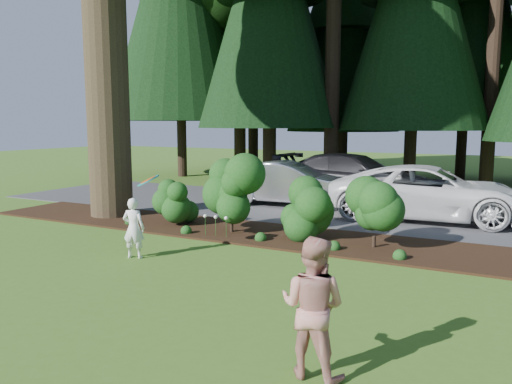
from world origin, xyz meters
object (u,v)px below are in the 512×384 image
car_silver_wagon (289,183)px  adult (313,307)px  car_white_suv (430,193)px  frisbee (148,180)px  car_dark_suv (354,177)px  child (134,228)px

car_silver_wagon → adult: 11.49m
car_white_suv → frisbee: 8.25m
car_white_suv → frisbee: size_ratio=10.86×
car_silver_wagon → frisbee: size_ratio=8.65×
car_silver_wagon → frisbee: bearing=174.4°
car_dark_suv → frisbee: frisbee is taller
car_dark_suv → adult: car_dark_suv is taller
car_white_suv → child: 8.55m
frisbee → adult: bearing=-32.9°
car_silver_wagon → car_white_suv: bearing=-101.5°
child → adult: adult is taller
car_dark_suv → adult: size_ratio=3.61×
frisbee → car_dark_suv: bearing=80.4°
car_white_suv → car_dark_suv: bearing=44.7°
car_dark_suv → child: (-1.78, -9.71, -0.22)m
car_dark_suv → frisbee: size_ratio=11.07×
child → car_dark_suv: bearing=-117.6°
child → frisbee: (0.18, 0.28, 0.97)m
car_white_suv → car_dark_suv: (-3.02, 2.64, 0.05)m
car_white_suv → adult: (0.25, -9.94, -0.02)m
adult → car_silver_wagon: bearing=-62.3°
car_white_suv → car_dark_suv: 4.01m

